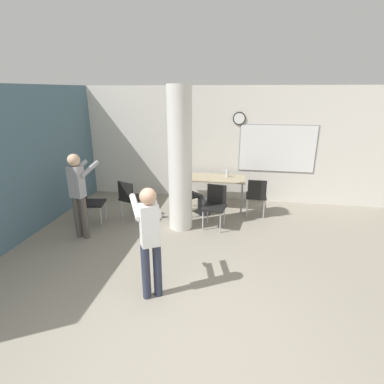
# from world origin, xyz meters

# --- Properties ---
(ground_plane) EXTENTS (24.00, 24.00, 0.00)m
(ground_plane) POSITION_xyz_m (0.00, 0.00, 0.00)
(ground_plane) COLOR gray
(wall_left_accent) EXTENTS (0.12, 7.00, 2.80)m
(wall_left_accent) POSITION_xyz_m (-3.50, 2.50, 1.40)
(wall_left_accent) COLOR slate
(wall_left_accent) RESTS_ON ground_plane
(wall_back) EXTENTS (8.00, 0.15, 2.80)m
(wall_back) POSITION_xyz_m (0.03, 5.06, 1.40)
(wall_back) COLOR silver
(wall_back) RESTS_ON ground_plane
(support_pillar) EXTENTS (0.46, 0.46, 2.80)m
(support_pillar) POSITION_xyz_m (-0.65, 3.13, 1.40)
(support_pillar) COLOR silver
(support_pillar) RESTS_ON ground_plane
(folding_table) EXTENTS (1.63, 0.71, 0.73)m
(folding_table) POSITION_xyz_m (-0.18, 4.40, 0.68)
(folding_table) COLOR tan
(folding_table) RESTS_ON ground_plane
(bottle_on_table) EXTENTS (0.07, 0.07, 0.24)m
(bottle_on_table) POSITION_xyz_m (0.20, 4.49, 0.82)
(bottle_on_table) COLOR silver
(bottle_on_table) RESTS_ON folding_table
(waste_bin) EXTENTS (0.29, 0.29, 0.39)m
(waste_bin) POSITION_xyz_m (-0.26, 3.88, 0.20)
(waste_bin) COLOR #38383D
(waste_bin) RESTS_ON ground_plane
(chair_near_pillar) EXTENTS (0.57, 0.57, 0.87)m
(chair_near_pillar) POSITION_xyz_m (-1.80, 3.36, 0.51)
(chair_near_pillar) COLOR black
(chair_near_pillar) RESTS_ON ground_plane
(chair_table_front) EXTENTS (0.50, 0.50, 0.87)m
(chair_table_front) POSITION_xyz_m (0.04, 3.26, 0.51)
(chair_table_front) COLOR black
(chair_table_front) RESTS_ON ground_plane
(chair_by_left_wall) EXTENTS (0.52, 0.52, 0.87)m
(chair_by_left_wall) POSITION_xyz_m (-2.56, 3.00, 0.51)
(chair_by_left_wall) COLOR black
(chair_by_left_wall) RESTS_ON ground_plane
(chair_table_right) EXTENTS (0.44, 0.44, 0.87)m
(chair_table_right) POSITION_xyz_m (0.88, 3.98, 0.51)
(chair_table_right) COLOR black
(chair_table_right) RESTS_ON ground_plane
(chair_table_left) EXTENTS (0.62, 0.62, 0.87)m
(chair_table_left) POSITION_xyz_m (-0.65, 3.79, 0.51)
(chair_table_left) COLOR black
(chair_table_left) RESTS_ON ground_plane
(person_playing_front) EXTENTS (0.54, 0.63, 1.57)m
(person_playing_front) POSITION_xyz_m (-0.59, 0.93, 0.92)
(person_playing_front) COLOR #2D3347
(person_playing_front) RESTS_ON ground_plane
(person_watching_back) EXTENTS (0.43, 0.63, 1.63)m
(person_watching_back) POSITION_xyz_m (-2.41, 2.39, 0.96)
(person_watching_back) COLOR #514C47
(person_watching_back) RESTS_ON ground_plane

